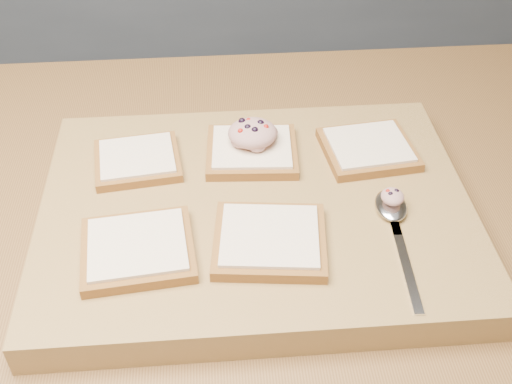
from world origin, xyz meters
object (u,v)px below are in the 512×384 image
at_px(tuna_salad_dollop, 252,133).
at_px(bread_far_center, 252,151).
at_px(cutting_board, 256,213).
at_px(spoon, 393,214).

bearing_deg(tuna_salad_dollop, bread_far_center, -101.83).
height_order(cutting_board, spoon, spoon).
distance_m(cutting_board, tuna_salad_dollop, 0.12).
xyz_separation_m(cutting_board, bread_far_center, (0.00, 0.10, 0.03)).
xyz_separation_m(cutting_board, tuna_salad_dollop, (0.00, 0.10, 0.06)).
height_order(bread_far_center, spoon, bread_far_center).
distance_m(cutting_board, bread_far_center, 0.10).
height_order(cutting_board, bread_far_center, bread_far_center).
bearing_deg(spoon, bread_far_center, 139.71).
relative_size(cutting_board, tuna_salad_dollop, 8.08).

